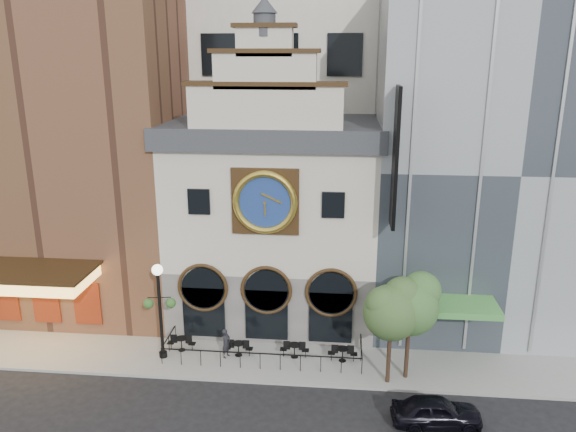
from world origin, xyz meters
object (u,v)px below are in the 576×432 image
(pedestrian, at_px, (226,343))
(car_right, at_px, (436,412))
(bistro_1, at_px, (238,348))
(lamppost, at_px, (159,301))
(tree_left, at_px, (392,308))
(tree_right, at_px, (411,303))
(bistro_0, at_px, (181,343))
(bistro_2, at_px, (294,349))
(bistro_3, at_px, (343,353))

(pedestrian, bearing_deg, car_right, -87.33)
(bistro_1, relative_size, lamppost, 0.29)
(lamppost, xyz_separation_m, tree_left, (12.08, -1.22, 0.73))
(tree_left, distance_m, tree_right, 1.10)
(bistro_0, height_order, bistro_1, same)
(bistro_0, bearing_deg, pedestrian, -9.34)
(bistro_2, relative_size, lamppost, 0.29)
(pedestrian, bearing_deg, lamppost, 122.01)
(bistro_0, relative_size, tree_left, 0.29)
(bistro_3, bearing_deg, pedestrian, -178.53)
(bistro_1, height_order, pedestrian, pedestrian)
(bistro_1, distance_m, bistro_3, 5.68)
(tree_left, bearing_deg, bistro_3, 143.51)
(bistro_2, distance_m, tree_right, 7.07)
(bistro_2, bearing_deg, bistro_1, -177.74)
(bistro_1, distance_m, tree_right, 9.76)
(car_right, bearing_deg, bistro_2, 49.50)
(bistro_3, relative_size, tree_right, 0.28)
(bistro_3, height_order, lamppost, lamppost)
(bistro_1, distance_m, tree_left, 8.95)
(pedestrian, xyz_separation_m, tree_left, (8.64, -1.56, 3.24))
(bistro_2, xyz_separation_m, tree_right, (5.89, -1.33, 3.68))
(tree_right, bearing_deg, bistro_1, 172.29)
(car_right, bearing_deg, bistro_1, 59.46)
(bistro_2, distance_m, car_right, 8.43)
(bistro_2, bearing_deg, lamppost, -174.82)
(bistro_1, xyz_separation_m, lamppost, (-4.08, -0.53, 2.87))
(bistro_2, height_order, car_right, car_right)
(lamppost, distance_m, tree_left, 12.16)
(bistro_3, xyz_separation_m, tree_right, (3.28, -1.18, 3.68))
(bistro_2, xyz_separation_m, bistro_3, (2.61, -0.15, 0.00))
(bistro_1, height_order, bistro_2, same)
(bistro_3, bearing_deg, bistro_2, 176.68)
(bistro_2, height_order, lamppost, lamppost)
(bistro_0, height_order, pedestrian, pedestrian)
(car_right, bearing_deg, bistro_0, 64.41)
(car_right, xyz_separation_m, lamppost, (-13.97, 4.30, 2.81))
(car_right, relative_size, tree_left, 0.72)
(bistro_2, bearing_deg, bistro_0, 178.93)
(car_right, distance_m, tree_right, 5.19)
(tree_left, bearing_deg, car_right, -58.55)
(bistro_2, bearing_deg, car_right, -35.99)
(bistro_3, distance_m, car_right, 6.38)
(bistro_1, relative_size, tree_left, 0.29)
(lamppost, relative_size, tree_right, 0.96)
(car_right, bearing_deg, pedestrian, 61.71)
(bistro_1, xyz_separation_m, car_right, (9.89, -4.83, 0.07))
(bistro_0, bearing_deg, car_right, -21.09)
(lamppost, bearing_deg, tree_left, -14.25)
(bistro_1, bearing_deg, pedestrian, -163.19)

